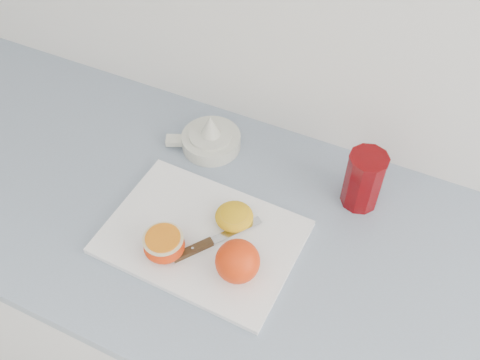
% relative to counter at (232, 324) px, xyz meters
% --- Properties ---
extents(counter, '(2.33, 0.64, 0.89)m').
position_rel_counter_xyz_m(counter, '(0.00, 0.00, 0.00)').
color(counter, silver).
rests_on(counter, ground).
extents(cutting_board, '(0.37, 0.27, 0.01)m').
position_rel_counter_xyz_m(cutting_board, '(-0.03, -0.05, 0.45)').
color(cutting_board, white).
rests_on(cutting_board, counter).
extents(whole_orange, '(0.08, 0.08, 0.08)m').
position_rel_counter_xyz_m(whole_orange, '(0.07, -0.10, 0.50)').
color(whole_orange, '#F34713').
rests_on(whole_orange, cutting_board).
extents(half_orange, '(0.08, 0.08, 0.05)m').
position_rel_counter_xyz_m(half_orange, '(-0.07, -0.12, 0.48)').
color(half_orange, '#F34713').
rests_on(half_orange, cutting_board).
extents(squeezed_shell, '(0.08, 0.08, 0.03)m').
position_rel_counter_xyz_m(squeezed_shell, '(0.01, 0.00, 0.47)').
color(squeezed_shell, gold).
rests_on(squeezed_shell, cutting_board).
extents(paring_knife, '(0.12, 0.16, 0.01)m').
position_rel_counter_xyz_m(paring_knife, '(-0.02, -0.08, 0.46)').
color(paring_knife, '#492D18').
rests_on(paring_knife, cutting_board).
extents(citrus_juicer, '(0.16, 0.13, 0.09)m').
position_rel_counter_xyz_m(citrus_juicer, '(-0.13, 0.18, 0.47)').
color(citrus_juicer, silver).
rests_on(citrus_juicer, counter).
extents(red_tumbler, '(0.08, 0.08, 0.13)m').
position_rel_counter_xyz_m(red_tumbler, '(0.22, 0.17, 0.50)').
color(red_tumbler, '#660306').
rests_on(red_tumbler, counter).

